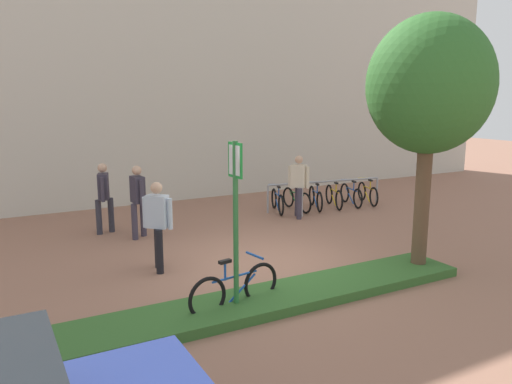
% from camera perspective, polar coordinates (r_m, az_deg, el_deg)
% --- Properties ---
extents(ground_plane, '(60.00, 60.00, 0.00)m').
position_cam_1_polar(ground_plane, '(10.02, 1.63, -8.28)').
color(ground_plane, '#936651').
extents(building_facade, '(28.00, 1.20, 10.00)m').
position_cam_1_polar(building_facade, '(16.37, -11.95, 16.66)').
color(building_facade, beige).
rests_on(building_facade, ground).
extents(planter_strip, '(7.00, 1.10, 0.16)m').
position_cam_1_polar(planter_strip, '(8.26, 2.79, -11.97)').
color(planter_strip, '#336028').
rests_on(planter_strip, ground).
extents(tree_sidewalk, '(2.25, 2.25, 4.73)m').
position_cam_1_polar(tree_sidewalk, '(9.62, 19.23, 11.32)').
color(tree_sidewalk, brown).
rests_on(tree_sidewalk, ground).
extents(parking_sign_post, '(0.08, 0.36, 2.65)m').
position_cam_1_polar(parking_sign_post, '(7.40, -2.35, -1.33)').
color(parking_sign_post, '#2D7238').
rests_on(parking_sign_post, ground).
extents(bike_at_sign, '(1.67, 0.45, 0.86)m').
position_cam_1_polar(bike_at_sign, '(7.89, -2.40, -11.00)').
color(bike_at_sign, black).
rests_on(bike_at_sign, ground).
extents(bike_rack_cluster, '(3.73, 1.83, 0.83)m').
position_cam_1_polar(bike_rack_cluster, '(15.04, 7.84, -0.50)').
color(bike_rack_cluster, '#99999E').
rests_on(bike_rack_cluster, ground).
extents(bollard_steel, '(0.16, 0.16, 0.90)m').
position_cam_1_polar(bollard_steel, '(13.83, 5.07, -1.00)').
color(bollard_steel, '#ADADB2').
rests_on(bollard_steel, ground).
extents(person_suited_dark, '(0.45, 0.59, 1.72)m').
position_cam_1_polar(person_suited_dark, '(12.55, -17.02, -0.17)').
color(person_suited_dark, '#2D2D38').
rests_on(person_suited_dark, ground).
extents(person_suited_navy, '(0.40, 0.61, 1.72)m').
position_cam_1_polar(person_suited_navy, '(11.92, -13.36, -0.56)').
color(person_suited_navy, '#383342').
rests_on(person_suited_navy, ground).
extents(person_shirt_blue, '(0.46, 0.48, 1.72)m').
position_cam_1_polar(person_shirt_blue, '(9.59, -11.19, -3.23)').
color(person_shirt_blue, black).
rests_on(person_shirt_blue, ground).
extents(person_casual_tan, '(0.43, 0.51, 1.72)m').
position_cam_1_polar(person_casual_tan, '(13.63, 4.90, 1.11)').
color(person_casual_tan, '#383342').
rests_on(person_casual_tan, ground).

